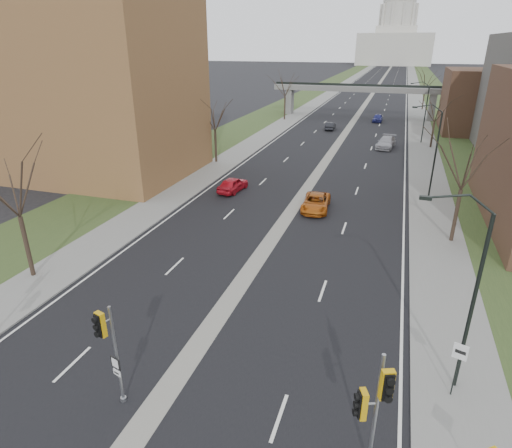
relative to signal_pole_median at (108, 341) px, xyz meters
The scene contains 28 objects.
ground 3.64m from the signal_pole_median, 21.31° to the right, with size 700.00×700.00×0.00m, color black.
road_surface 149.45m from the signal_pole_median, 89.42° to the left, with size 20.00×600.00×0.01m, color black.
median_strip 149.45m from the signal_pole_median, 89.42° to the left, with size 1.20×600.00×0.02m, color gray.
sidewalk_right 150.05m from the signal_pole_median, 84.83° to the left, with size 4.00×600.00×0.12m, color gray.
sidewalk_left 149.81m from the signal_pole_median, 94.01° to the left, with size 4.00×600.00×0.12m, color gray.
grass_verge_right 150.71m from the signal_pole_median, 82.56° to the left, with size 8.00×600.00×0.10m, color #293B1B.
grass_verge_left 150.35m from the signal_pole_median, 96.29° to the left, with size 8.00×600.00×0.10m, color #293B1B.
apartment_building 39.04m from the signal_pole_median, 129.78° to the left, with size 25.00×16.00×22.00m, color brown.
commercial_block_far 73.30m from the signal_pole_median, 71.28° to the left, with size 14.00×14.00×10.00m, color brown.
pedestrian_bridge 79.44m from the signal_pole_median, 88.90° to the left, with size 34.00×3.00×6.45m.
capitol 319.78m from the signal_pole_median, 89.73° to the left, with size 48.00×42.00×55.75m.
streetlight_near 14.12m from the signal_pole_median, 23.38° to the left, with size 2.61×0.20×8.70m.
streetlight_mid 34.01m from the signal_pole_median, 68.28° to the left, with size 2.61×0.20×8.70m.
streetlight_far 58.87m from the signal_pole_median, 77.71° to the left, with size 2.61×0.20×8.70m.
tree_left_a 14.07m from the signal_pole_median, 147.17° to the left, with size 7.20×7.20×9.40m.
tree_left_b 39.24m from the signal_pole_median, 107.06° to the left, with size 6.75×6.75×8.81m.
tree_left_c 72.42m from the signal_pole_median, 99.13° to the left, with size 7.65×7.65×9.99m.
tree_right_a 26.09m from the signal_pole_median, 55.85° to the left, with size 7.20×7.20×9.40m.
tree_right_b 56.37m from the signal_pole_median, 75.06° to the left, with size 6.30×6.30×8.22m.
tree_right_c 95.59m from the signal_pole_median, 81.26° to the left, with size 7.65×7.65×9.99m.
signal_pole_median is the anchor object (origin of this frame).
signal_pole_right 9.97m from the signal_pole_median, ahead, with size 1.13×0.82×4.94m.
speed_limit_sign 14.02m from the signal_pole_median, 19.90° to the left, with size 0.55×0.20×2.62m.
car_left_near 28.07m from the signal_pole_median, 101.18° to the left, with size 1.73×4.29×1.46m, color red.
car_left_far 63.92m from the signal_pole_median, 91.19° to the left, with size 1.36×3.89×1.28m, color black.
car_right_near 25.25m from the signal_pole_median, 81.95° to the left, with size 2.28×4.95×1.37m, color #B25613.
car_right_mid 53.11m from the signal_pole_median, 80.88° to the left, with size 2.22×5.46×1.58m, color #96969D.
car_right_far 75.17m from the signal_pole_median, 85.47° to the left, with size 1.71×4.26×1.45m, color navy.
Camera 1 is at (8.07, -10.37, 13.83)m, focal length 30.00 mm.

